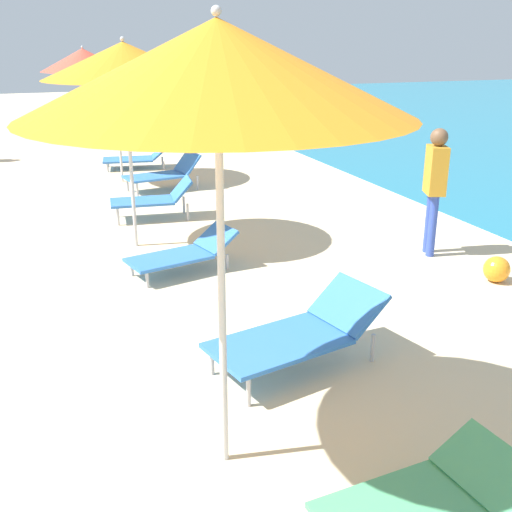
{
  "coord_description": "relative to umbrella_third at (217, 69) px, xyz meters",
  "views": [
    {
      "loc": [
        -2.23,
        5.1,
        2.81
      ],
      "look_at": [
        -0.49,
        9.87,
        1.01
      ],
      "focal_mm": 43.71,
      "sensor_mm": 36.0,
      "label": 1
    }
  ],
  "objects": [
    {
      "name": "person_walking_mid",
      "position": [
        3.9,
        3.21,
        -1.6
      ],
      "size": [
        0.33,
        0.41,
        1.69
      ],
      "rotation": [
        0.0,
        0.0,
        5.92
      ],
      "color": "#334CB2",
      "rests_on": "ground"
    },
    {
      "name": "umbrella_fourth",
      "position": [
        0.22,
        4.92,
        -0.13
      ],
      "size": [
        2.12,
        2.12,
        2.79
      ],
      "color": "silver",
      "rests_on": "ground"
    },
    {
      "name": "umbrella_farthest",
      "position": [
        0.52,
        13.79,
        -0.42
      ],
      "size": [
        2.19,
        2.19,
        2.55
      ],
      "color": "silver",
      "rests_on": "ground"
    },
    {
      "name": "umbrella_third",
      "position": [
        0.0,
        0.0,
        0.0
      ],
      "size": [
        2.29,
        2.29,
        2.96
      ],
      "color": "silver",
      "rests_on": "ground"
    },
    {
      "name": "lounger_fourth_inland",
      "position": [
        0.61,
        3.68,
        -2.37
      ],
      "size": [
        1.45,
        0.86,
        0.5
      ],
      "rotation": [
        0.0,
        0.0,
        3.38
      ],
      "color": "blue",
      "rests_on": "ground"
    },
    {
      "name": "lounger_fifth_shoreside",
      "position": [
        1.2,
        10.33,
        -2.38
      ],
      "size": [
        1.54,
        0.88,
        0.54
      ],
      "rotation": [
        0.0,
        0.0,
        2.99
      ],
      "color": "blue",
      "rests_on": "ground"
    },
    {
      "name": "beach_ball",
      "position": [
        4.06,
        2.07,
        -2.47
      ],
      "size": [
        0.32,
        0.32,
        0.32
      ],
      "primitive_type": "sphere",
      "color": "orange",
      "rests_on": "ground"
    },
    {
      "name": "lounger_farthest_shoreside",
      "position": [
        1.57,
        15.06,
        -2.34
      ],
      "size": [
        1.45,
        0.9,
        0.57
      ],
      "rotation": [
        0.0,
        0.0,
        3.34
      ],
      "color": "blue",
      "rests_on": "ground"
    },
    {
      "name": "lounger_fourth_shoreside",
      "position": [
        0.74,
        6.19,
        -2.29
      ],
      "size": [
        1.35,
        0.72,
        0.65
      ],
      "rotation": [
        0.0,
        0.0,
        3.03
      ],
      "color": "blue",
      "rests_on": "ground"
    },
    {
      "name": "lounger_fifth_inland",
      "position": [
        1.32,
        8.08,
        -2.29
      ],
      "size": [
        1.49,
        0.87,
        0.68
      ],
      "rotation": [
        0.0,
        0.0,
        3.32
      ],
      "color": "blue",
      "rests_on": "ground"
    },
    {
      "name": "lounger_third_shoreside",
      "position": [
        1.01,
        1.02,
        -2.29
      ],
      "size": [
        1.7,
        1.03,
        0.64
      ],
      "rotation": [
        0.0,
        0.0,
        3.37
      ],
      "color": "blue",
      "rests_on": "ground"
    },
    {
      "name": "umbrella_fifth",
      "position": [
        0.67,
        9.12,
        -0.39
      ],
      "size": [
        2.13,
        2.13,
        2.56
      ],
      "color": "silver",
      "rests_on": "ground"
    },
    {
      "name": "lounger_third_inland",
      "position": [
        0.9,
        -1.13,
        -2.37
      ],
      "size": [
        1.31,
        0.8,
        0.46
      ],
      "rotation": [
        0.0,
        0.0,
        3.23
      ],
      "color": "#4CA572",
      "rests_on": "ground"
    }
  ]
}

